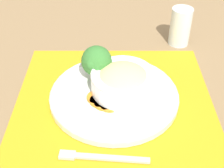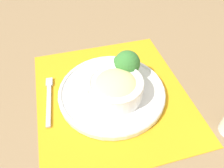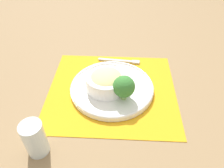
# 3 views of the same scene
# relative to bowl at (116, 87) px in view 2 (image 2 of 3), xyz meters

# --- Properties ---
(ground_plane) EXTENTS (4.00, 4.00, 0.00)m
(ground_plane) POSITION_rel_bowl_xyz_m (-0.01, 0.02, -0.05)
(ground_plane) COLOR #8C704C
(placemat) EXTENTS (0.45, 0.49, 0.00)m
(placemat) POSITION_rel_bowl_xyz_m (-0.01, 0.02, -0.05)
(placemat) COLOR orange
(placemat) RESTS_ON ground_plane
(plate) EXTENTS (0.31, 0.31, 0.02)m
(plate) POSITION_rel_bowl_xyz_m (-0.01, 0.02, -0.04)
(plate) COLOR white
(plate) RESTS_ON placemat
(bowl) EXTENTS (0.15, 0.15, 0.07)m
(bowl) POSITION_rel_bowl_xyz_m (0.00, 0.00, 0.00)
(bowl) COLOR white
(bowl) RESTS_ON plate
(broccoli_floret) EXTENTS (0.08, 0.08, 0.09)m
(broccoli_floret) POSITION_rel_bowl_xyz_m (0.05, 0.07, 0.02)
(broccoli_floret) COLOR #84AD5B
(broccoli_floret) RESTS_ON plate
(carrot_slice_near) EXTENTS (0.05, 0.05, 0.01)m
(carrot_slice_near) POSITION_rel_bowl_xyz_m (-0.03, 0.06, -0.03)
(carrot_slice_near) COLOR orange
(carrot_slice_near) RESTS_ON plate
(carrot_slice_middle) EXTENTS (0.05, 0.05, 0.01)m
(carrot_slice_middle) POSITION_rel_bowl_xyz_m (-0.04, 0.05, -0.03)
(carrot_slice_middle) COLOR orange
(carrot_slice_middle) RESTS_ON plate
(carrot_slice_far) EXTENTS (0.05, 0.05, 0.01)m
(carrot_slice_far) POSITION_rel_bowl_xyz_m (-0.05, 0.04, -0.03)
(carrot_slice_far) COLOR orange
(carrot_slice_far) RESTS_ON plate
(carrot_slice_extra) EXTENTS (0.05, 0.05, 0.01)m
(carrot_slice_extra) POSITION_rel_bowl_xyz_m (-0.05, 0.03, -0.03)
(carrot_slice_extra) COLOR orange
(carrot_slice_extra) RESTS_ON plate
(fork) EXTENTS (0.03, 0.18, 0.01)m
(fork) POSITION_rel_bowl_xyz_m (-0.19, 0.05, -0.05)
(fork) COLOR #B7B7BC
(fork) RESTS_ON placemat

